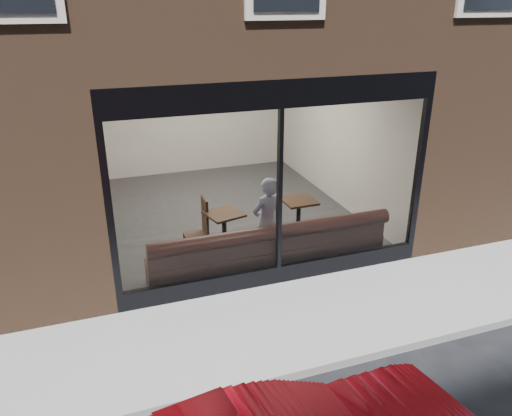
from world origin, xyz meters
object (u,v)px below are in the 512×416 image
object	(u,v)px
person	(267,222)
cafe_chair_left	(196,236)
cafe_table_left	(224,214)
banquette	(269,258)
cafe_table_right	(299,201)

from	to	relation	value
person	cafe_chair_left	size ratio (longest dim) A/B	4.00
person	cafe_chair_left	xyz separation A→B (m)	(-1.01, 0.99, -0.54)
cafe_table_left	cafe_chair_left	size ratio (longest dim) A/B	1.51
banquette	cafe_table_right	bearing A→B (deg)	46.22
banquette	cafe_table_left	world-z (taller)	cafe_table_left
banquette	cafe_table_right	distance (m)	1.50
cafe_table_right	cafe_chair_left	bearing A→B (deg)	174.05
person	banquette	bearing A→B (deg)	62.89
banquette	cafe_table_right	size ratio (longest dim) A/B	6.85
cafe_table_left	cafe_table_right	xyz separation A→B (m)	(1.48, 0.12, 0.00)
cafe_chair_left	cafe_table_left	bearing A→B (deg)	144.46
person	cafe_table_left	xyz separation A→B (m)	(-0.56, 0.67, -0.04)
banquette	cafe_chair_left	distance (m)	1.55
banquette	person	xyz separation A→B (m)	(0.04, 0.22, 0.56)
banquette	cafe_chair_left	world-z (taller)	banquette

